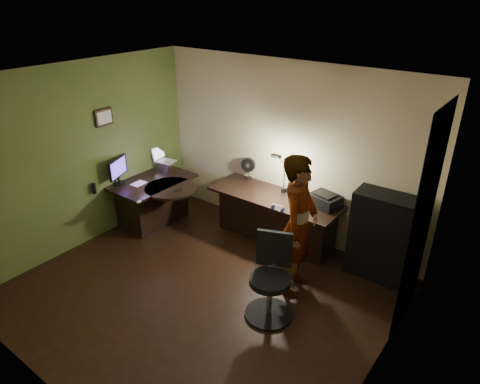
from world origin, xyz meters
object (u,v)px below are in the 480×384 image
Objects in this scene: desk_right at (273,219)px; cabinet at (382,236)px; office_chair at (270,280)px; person at (298,226)px; monitor at (118,175)px; desk_left at (155,202)px.

desk_right is 1.64m from cabinet.
office_chair is 0.56× the size of person.
monitor is 0.46× the size of office_chair.
monitor reaches higher than desk_right.
cabinet reaches higher than desk_left.
desk_right is 4.28× the size of monitor.
person is at bearing 69.37° from office_chair.
person reaches higher than desk_left.
cabinet reaches higher than desk_right.
desk_right is at bearing 98.77° from office_chair.
office_chair reaches higher than desk_left.
desk_right is at bearing 4.78° from monitor.
person reaches higher than desk_right.
person is (2.75, -0.10, 0.56)m from desk_left.
monitor is (-2.23, -1.10, 0.53)m from desk_right.
desk_right is at bearing -177.94° from cabinet.
desk_left is 2.75× the size of monitor.
person is at bearing -43.35° from desk_right.
desk_left is 0.75m from monitor.
cabinet is at bearing -51.12° from person.
monitor reaches higher than office_chair.
cabinet is at bearing 14.14° from desk_left.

